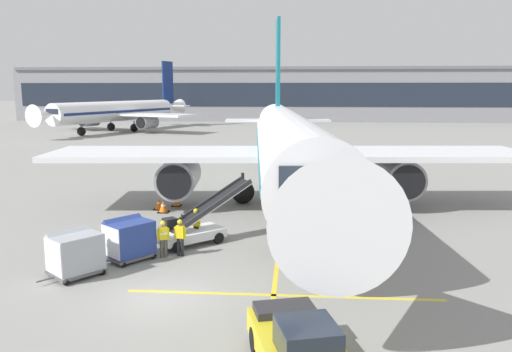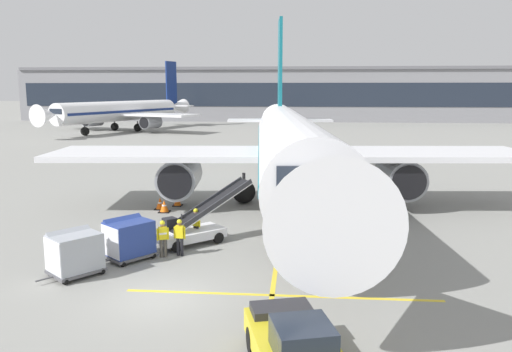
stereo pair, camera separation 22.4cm
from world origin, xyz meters
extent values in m
plane|color=gray|center=(0.00, 0.00, 0.00)|extent=(600.00, 600.00, 0.00)
cylinder|color=white|center=(4.60, 14.80, 4.11)|extent=(6.45, 31.10, 4.03)
cube|color=#146B7A|center=(4.60, 14.80, 4.11)|extent=(6.39, 29.87, 0.48)
cone|color=white|center=(5.97, -2.59, 4.11)|extent=(4.13, 4.32, 3.83)
cone|color=white|center=(3.13, 33.41, 4.41)|extent=(3.92, 6.70, 3.43)
cube|color=white|center=(-3.57, 14.93, 3.51)|extent=(15.11, 7.31, 0.36)
cylinder|color=#93969E|center=(-2.54, 14.40, 2.08)|extent=(2.81, 4.20, 2.50)
cylinder|color=black|center=(-2.38, 12.34, 2.08)|extent=(2.13, 0.29, 2.12)
cube|color=white|center=(12.65, 16.21, 3.51)|extent=(15.11, 7.31, 0.36)
cylinder|color=#93969E|center=(11.71, 15.52, 2.08)|extent=(2.81, 4.20, 2.50)
cylinder|color=black|center=(11.88, 13.47, 2.08)|extent=(2.13, 0.29, 2.12)
cube|color=#146B7A|center=(3.26, 31.80, 9.55)|extent=(0.57, 3.72, 9.26)
cube|color=white|center=(3.28, 31.48, 4.71)|extent=(10.14, 3.25, 0.20)
cube|color=#1E2633|center=(5.75, 0.22, 4.71)|extent=(2.96, 2.03, 0.89)
cylinder|color=#47474C|center=(5.33, 5.57, 1.45)|extent=(0.22, 0.22, 1.30)
sphere|color=black|center=(5.33, 5.57, 0.80)|extent=(1.59, 1.59, 1.59)
cylinder|color=#47474C|center=(1.47, 16.11, 1.45)|extent=(0.22, 0.22, 1.30)
sphere|color=black|center=(1.47, 16.11, 0.80)|extent=(1.59, 1.59, 1.59)
cylinder|color=#47474C|center=(7.49, 16.58, 1.45)|extent=(0.22, 0.22, 1.30)
sphere|color=black|center=(7.49, 16.58, 0.80)|extent=(1.59, 1.59, 1.59)
cube|color=silver|center=(-0.22, 6.68, 0.50)|extent=(3.59, 3.48, 0.44)
cube|color=black|center=(-1.15, 6.31, 1.07)|extent=(0.82, 0.82, 0.70)
cylinder|color=#333338|center=(-0.65, 6.77, 1.12)|extent=(0.08, 0.08, 0.80)
cube|color=silver|center=(0.66, 7.49, 1.76)|extent=(4.17, 3.92, 2.24)
cube|color=black|center=(0.66, 7.49, 1.85)|extent=(3.97, 3.72, 2.08)
cube|color=#333338|center=(0.95, 7.16, 1.88)|extent=(3.55, 3.26, 2.27)
cube|color=#333338|center=(0.36, 7.81, 1.88)|extent=(3.55, 3.26, 2.27)
cylinder|color=black|center=(1.15, 6.94, 0.28)|extent=(0.55, 0.53, 0.56)
cylinder|color=black|center=(0.16, 8.03, 0.28)|extent=(0.55, 0.53, 0.56)
cylinder|color=black|center=(-0.60, 5.33, 0.28)|extent=(0.55, 0.53, 0.56)
cylinder|color=black|center=(-1.60, 6.42, 0.28)|extent=(0.55, 0.53, 0.56)
cube|color=#515156|center=(-2.50, 4.20, 0.21)|extent=(2.51, 2.56, 0.12)
cylinder|color=#4C4C51|center=(-3.35, 3.15, 0.20)|extent=(0.50, 0.59, 0.07)
cube|color=navy|center=(-2.50, 4.20, 1.02)|extent=(2.36, 2.42, 1.50)
cube|color=navy|center=(-2.82, 4.46, 1.54)|extent=(1.81, 1.95, 0.74)
cube|color=silver|center=(-3.11, 3.45, 1.02)|extent=(1.13, 0.94, 1.38)
sphere|color=black|center=(-3.53, 4.01, 0.15)|extent=(0.30, 0.30, 0.30)
sphere|color=black|center=(-2.48, 3.15, 0.15)|extent=(0.30, 0.30, 0.30)
sphere|color=black|center=(-2.52, 5.25, 0.15)|extent=(0.30, 0.30, 0.30)
sphere|color=black|center=(-1.47, 4.38, 0.15)|extent=(0.30, 0.30, 0.30)
cube|color=#515156|center=(-4.06, 2.00, 0.21)|extent=(2.51, 2.56, 0.12)
cylinder|color=#4C4C51|center=(-4.92, 0.96, 0.20)|extent=(0.50, 0.59, 0.07)
cube|color=#9EA3AD|center=(-4.06, 2.00, 1.02)|extent=(2.36, 2.42, 1.50)
cube|color=#9EA3AD|center=(-4.38, 2.27, 1.54)|extent=(1.81, 1.95, 0.74)
cube|color=silver|center=(-4.68, 1.26, 1.02)|extent=(1.13, 0.94, 1.38)
sphere|color=black|center=(-5.10, 1.82, 0.15)|extent=(0.30, 0.30, 0.30)
sphere|color=black|center=(-4.05, 0.95, 0.15)|extent=(0.30, 0.30, 0.30)
sphere|color=black|center=(-4.08, 3.05, 0.15)|extent=(0.30, 0.30, 0.30)
sphere|color=black|center=(-3.03, 2.19, 0.15)|extent=(0.30, 0.30, 0.30)
cube|color=gold|center=(5.12, -4.70, 0.68)|extent=(3.18, 4.80, 0.70)
cube|color=#1E2633|center=(5.32, -5.44, 1.43)|extent=(1.82, 1.87, 0.80)
cube|color=#28282D|center=(4.69, -3.10, 1.15)|extent=(1.98, 1.40, 0.24)
cylinder|color=black|center=(5.65, -3.14, 0.38)|extent=(0.47, 0.81, 0.76)
cylinder|color=black|center=(3.87, -3.62, 0.38)|extent=(0.47, 0.81, 0.76)
cylinder|color=black|center=(-0.41, 4.88, 0.43)|extent=(0.15, 0.15, 0.86)
cylinder|color=black|center=(-0.23, 4.87, 0.43)|extent=(0.15, 0.15, 0.86)
cube|color=yellow|center=(-0.32, 4.88, 1.15)|extent=(0.40, 0.27, 0.58)
cube|color=white|center=(-0.31, 5.00, 1.15)|extent=(0.34, 0.04, 0.08)
sphere|color=brown|center=(-0.32, 4.88, 1.56)|extent=(0.21, 0.21, 0.21)
sphere|color=yellow|center=(-0.32, 4.88, 1.63)|extent=(0.23, 0.23, 0.23)
cylinder|color=yellow|center=(-0.56, 4.90, 1.10)|extent=(0.09, 0.09, 0.56)
cylinder|color=yellow|center=(-0.08, 4.86, 1.10)|extent=(0.09, 0.09, 0.56)
cylinder|color=black|center=(0.08, 7.03, 0.43)|extent=(0.15, 0.15, 0.86)
cylinder|color=black|center=(-0.07, 7.13, 0.43)|extent=(0.15, 0.15, 0.86)
cube|color=yellow|center=(0.00, 7.08, 1.15)|extent=(0.45, 0.40, 0.58)
cube|color=white|center=(-0.06, 6.97, 1.15)|extent=(0.30, 0.19, 0.08)
sphere|color=#9E7051|center=(0.00, 7.08, 1.56)|extent=(0.21, 0.21, 0.21)
sphere|color=yellow|center=(0.00, 7.08, 1.63)|extent=(0.23, 0.23, 0.23)
cylinder|color=yellow|center=(0.21, 6.95, 1.10)|extent=(0.09, 0.09, 0.56)
cylinder|color=yellow|center=(-0.20, 7.20, 1.10)|extent=(0.09, 0.09, 0.56)
cylinder|color=#514C42|center=(-0.96, 4.64, 0.43)|extent=(0.15, 0.15, 0.86)
cylinder|color=#514C42|center=(-1.13, 4.57, 0.43)|extent=(0.15, 0.15, 0.86)
cube|color=yellow|center=(-1.05, 4.60, 1.15)|extent=(0.44, 0.37, 0.58)
cube|color=white|center=(-1.00, 4.49, 1.15)|extent=(0.32, 0.15, 0.08)
sphere|color=#9E7051|center=(-1.05, 4.60, 1.56)|extent=(0.21, 0.21, 0.21)
sphere|color=yellow|center=(-1.05, 4.60, 1.63)|extent=(0.23, 0.23, 0.23)
cylinder|color=yellow|center=(-0.83, 4.70, 1.10)|extent=(0.09, 0.09, 0.56)
cylinder|color=yellow|center=(-1.27, 4.51, 1.10)|extent=(0.09, 0.09, 0.56)
cube|color=black|center=(-3.29, 13.14, 0.03)|extent=(0.69, 0.69, 0.05)
cone|color=orange|center=(-3.29, 13.14, 0.41)|extent=(0.55, 0.55, 0.72)
cylinder|color=white|center=(-3.29, 13.14, 0.45)|extent=(0.30, 0.30, 0.09)
cube|color=black|center=(-3.75, 13.86, 0.03)|extent=(0.69, 0.69, 0.05)
cone|color=orange|center=(-3.75, 13.86, 0.41)|extent=(0.55, 0.55, 0.72)
cylinder|color=white|center=(-3.75, 13.86, 0.45)|extent=(0.30, 0.30, 0.09)
cube|color=black|center=(-2.87, 14.95, 0.03)|extent=(0.62, 0.62, 0.05)
cone|color=orange|center=(-2.87, 14.95, 0.38)|extent=(0.50, 0.50, 0.66)
cylinder|color=white|center=(-2.87, 14.95, 0.41)|extent=(0.27, 0.27, 0.08)
cube|color=yellow|center=(4.22, 14.80, 0.00)|extent=(0.20, 110.00, 0.01)
cube|color=yellow|center=(4.60, 0.60, 0.00)|extent=(12.00, 0.20, 0.01)
cube|color=gray|center=(-0.45, 110.41, 6.06)|extent=(125.10, 16.63, 12.13)
cube|color=#1E2633|center=(-0.45, 102.04, 6.37)|extent=(121.35, 0.10, 5.46)
cube|color=slate|center=(-0.45, 108.75, 12.48)|extent=(123.85, 14.13, 0.70)
cylinder|color=white|center=(-27.30, 72.59, 3.73)|extent=(13.91, 28.93, 3.61)
cube|color=navy|center=(-27.30, 72.59, 3.73)|extent=(13.52, 27.84, 0.43)
cone|color=white|center=(-33.22, 57.08, 3.73)|extent=(4.48, 4.59, 3.42)
cone|color=white|center=(-21.00, 89.11, 4.00)|extent=(4.92, 6.48, 3.06)
cube|color=white|center=(-34.28, 76.04, 3.19)|extent=(15.24, 10.54, 0.36)
cylinder|color=#93969E|center=(-33.53, 75.12, 1.89)|extent=(3.46, 4.39, 2.24)
cylinder|color=black|center=(-34.23, 73.28, 1.89)|extent=(1.82, 0.79, 1.90)
cube|color=white|center=(-19.80, 70.52, 3.19)|extent=(15.24, 10.54, 0.36)
cylinder|color=#93969E|center=(-20.97, 70.33, 1.89)|extent=(3.46, 4.39, 2.24)
cylinder|color=black|center=(-21.67, 68.49, 1.89)|extent=(1.82, 0.79, 1.90)
cube|color=navy|center=(-21.52, 87.76, 8.89)|extent=(1.53, 3.42, 8.88)
cube|color=white|center=(-21.62, 87.49, 4.27)|extent=(9.77, 5.62, 0.20)
cube|color=#1E2633|center=(-32.32, 59.44, 4.27)|extent=(2.94, 2.42, 0.79)
cylinder|color=#47474C|center=(-30.47, 64.29, 1.33)|extent=(0.22, 0.22, 1.19)
sphere|color=black|center=(-30.47, 64.29, 0.73)|extent=(1.46, 1.46, 1.46)
cylinder|color=#47474C|center=(-29.30, 74.93, 1.33)|extent=(0.22, 0.22, 1.19)
sphere|color=black|center=(-29.30, 74.93, 0.73)|extent=(1.46, 1.46, 1.46)
cylinder|color=#47474C|center=(-24.25, 73.01, 1.33)|extent=(0.22, 0.22, 1.19)
sphere|color=black|center=(-24.25, 73.01, 0.73)|extent=(1.46, 1.46, 1.46)
camera|label=1|loc=(4.93, -17.52, 7.70)|focal=35.57mm
camera|label=2|loc=(5.15, -17.50, 7.70)|focal=35.57mm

